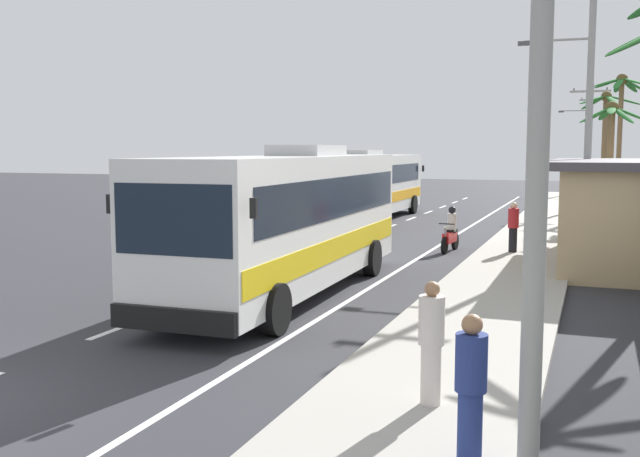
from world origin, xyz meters
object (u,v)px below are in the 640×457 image
at_px(motorcycle_beside_bus, 451,233).
at_px(palm_farthest, 605,128).
at_px(coach_bus_foreground, 289,217).
at_px(palm_fourth, 621,110).
at_px(pedestrian_far_walk, 431,341).
at_px(utility_pole_far, 588,136).
at_px(utility_pole_mid, 587,96).
at_px(utility_pole_nearest, 540,81).
at_px(utility_pole_distant, 589,135).
at_px(palm_second, 611,138).
at_px(coach_bus_far_lane, 371,183).
at_px(pedestrian_midwalk, 513,226).
at_px(pedestrian_near_kerb, 471,385).

height_order(motorcycle_beside_bus, palm_farthest, palm_farthest).
bearing_deg(coach_bus_foreground, palm_fourth, 70.62).
relative_size(pedestrian_far_walk, utility_pole_far, 0.20).
xyz_separation_m(palm_fourth, palm_farthest, (-0.65, 2.75, -0.84)).
bearing_deg(utility_pole_mid, palm_farthest, 87.20).
bearing_deg(utility_pole_nearest, motorcycle_beside_bus, 103.38).
relative_size(utility_pole_distant, palm_farthest, 1.34).
distance_m(palm_second, palm_farthest, 9.29).
relative_size(coach_bus_far_lane, pedestrian_far_walk, 7.03).
bearing_deg(palm_fourth, coach_bus_foreground, -109.38).
relative_size(pedestrian_midwalk, palm_second, 0.30).
distance_m(pedestrian_near_kerb, utility_pole_distant, 57.49).
bearing_deg(palm_fourth, coach_bus_far_lane, -162.16).
height_order(pedestrian_midwalk, utility_pole_nearest, utility_pole_nearest).
bearing_deg(pedestrian_midwalk, motorcycle_beside_bus, -27.65).
bearing_deg(utility_pole_nearest, coach_bus_far_lane, 110.19).
relative_size(motorcycle_beside_bus, pedestrian_far_walk, 1.14).
relative_size(utility_pole_mid, utility_pole_distant, 1.15).
xyz_separation_m(coach_bus_far_lane, utility_pole_nearest, (10.27, -27.93, 2.49)).
distance_m(utility_pole_nearest, utility_pole_mid, 19.12).
distance_m(coach_bus_foreground, motorcycle_beside_bus, 9.44).
height_order(coach_bus_foreground, motorcycle_beside_bus, coach_bus_foreground).
relative_size(pedestrian_near_kerb, palm_second, 0.30).
relative_size(coach_bus_far_lane, palm_farthest, 1.80).
relative_size(palm_second, palm_farthest, 0.84).
distance_m(motorcycle_beside_bus, palm_fourth, 16.04).
xyz_separation_m(motorcycle_beside_bus, palm_second, (5.28, 7.61, 3.46)).
bearing_deg(utility_pole_far, pedestrian_far_walk, -92.32).
xyz_separation_m(utility_pole_mid, utility_pole_distant, (-0.29, 38.17, -0.66)).
height_order(pedestrian_midwalk, utility_pole_mid, utility_pole_mid).
bearing_deg(palm_fourth, motorcycle_beside_bus, -112.23).
bearing_deg(utility_pole_far, pedestrian_midwalk, -95.59).
height_order(coach_bus_foreground, utility_pole_mid, utility_pole_mid).
height_order(pedestrian_midwalk, pedestrian_far_walk, pedestrian_far_walk).
bearing_deg(palm_second, utility_pole_far, 94.59).
distance_m(coach_bus_foreground, utility_pole_mid, 12.98).
height_order(pedestrian_near_kerb, utility_pole_far, utility_pole_far).
bearing_deg(pedestrian_near_kerb, palm_second, 47.18).
bearing_deg(utility_pole_far, pedestrian_near_kerb, -91.01).
height_order(coach_bus_far_lane, pedestrian_midwalk, coach_bus_far_lane).
xyz_separation_m(coach_bus_foreground, motorcycle_beside_bus, (2.38, 9.05, -1.30)).
height_order(pedestrian_far_walk, utility_pole_nearest, utility_pole_nearest).
distance_m(motorcycle_beside_bus, palm_farthest, 18.10).
relative_size(coach_bus_foreground, coach_bus_far_lane, 0.93).
distance_m(palm_fourth, palm_farthest, 2.95).
height_order(utility_pole_nearest, utility_pole_distant, utility_pole_distant).
bearing_deg(pedestrian_far_walk, pedestrian_midwalk, 40.94).
bearing_deg(pedestrian_near_kerb, palm_fourth, 47.08).
relative_size(utility_pole_nearest, utility_pole_distant, 0.93).
height_order(pedestrian_near_kerb, pedestrian_midwalk, pedestrian_midwalk).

